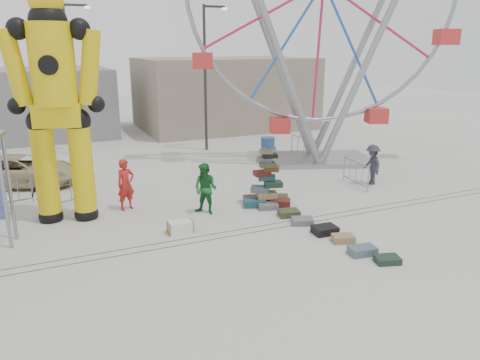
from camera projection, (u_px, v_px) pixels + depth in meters
name	position (u px, v px, depth m)	size (l,w,h in m)	color
ground	(260.00, 239.00, 14.74)	(90.00, 90.00, 0.00)	#9E9E99
track_line_near	(252.00, 233.00, 15.26)	(40.00, 0.04, 0.01)	#47443F
track_line_far	(246.00, 228.00, 15.61)	(40.00, 0.04, 0.01)	#47443F
building_right	(224.00, 93.00, 34.32)	(12.00, 8.00, 5.00)	gray
building_left	(32.00, 103.00, 31.06)	(10.00, 8.00, 4.40)	gray
lamp_post_right	(207.00, 71.00, 26.10)	(1.41, 0.25, 8.00)	#2D2D30
lamp_post_left	(71.00, 72.00, 25.11)	(1.41, 0.25, 8.00)	#2D2D30
suitcase_tower	(267.00, 186.00, 17.80)	(2.05, 1.68, 2.62)	#1C4A55
crash_test_dummy	(56.00, 98.00, 15.27)	(3.21, 1.41, 8.04)	black
ferris_wheel	(323.00, 7.00, 22.51)	(12.55, 5.04, 15.52)	gray
steamer_trunk	(180.00, 227.00, 15.24)	(0.81, 0.47, 0.38)	silver
row_case_0	(289.00, 213.00, 16.72)	(0.73, 0.56, 0.23)	#3B4422
row_case_1	(302.00, 221.00, 16.01)	(0.71, 0.56, 0.20)	slate
row_case_2	(325.00, 230.00, 15.17)	(0.77, 0.59, 0.25)	black
row_case_3	(343.00, 238.00, 14.54)	(0.66, 0.46, 0.22)	#9C7E4F
row_case_4	(362.00, 251.00, 13.65)	(0.78, 0.49, 0.24)	slate
row_case_5	(387.00, 260.00, 13.15)	(0.68, 0.49, 0.19)	#1C3324
barricade_dummy_b	(4.00, 193.00, 17.50)	(2.00, 0.10, 1.10)	gray
barricade_dummy_c	(71.00, 191.00, 17.83)	(2.00, 0.10, 1.10)	gray
barricade_wheel_front	(356.00, 173.00, 20.22)	(2.00, 0.10, 1.10)	gray
barricade_wheel_back	(304.00, 147.00, 25.45)	(2.00, 0.10, 1.10)	gray
pedestrian_red	(126.00, 185.00, 17.20)	(0.70, 0.46, 1.91)	#A21C17
pedestrian_green	(206.00, 189.00, 16.77)	(0.90, 0.70, 1.86)	#175C26
pedestrian_black	(43.00, 197.00, 16.33)	(0.93, 0.39, 1.59)	black
pedestrian_grey	(372.00, 165.00, 20.37)	(1.14, 0.65, 1.76)	#282A35
parked_suv	(21.00, 171.00, 20.22)	(2.21, 4.80, 1.33)	tan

